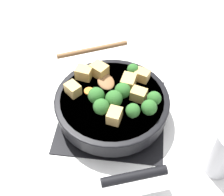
# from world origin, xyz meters

# --- Properties ---
(ground_plane) EXTENTS (2.40, 2.40, 0.00)m
(ground_plane) POSITION_xyz_m (0.00, 0.00, 0.00)
(ground_plane) COLOR white
(front_burner_grate) EXTENTS (0.31, 0.31, 0.03)m
(front_burner_grate) POSITION_xyz_m (0.00, 0.00, 0.01)
(front_burner_grate) COLOR black
(front_burner_grate) RESTS_ON ground_plane
(skillet_pan) EXTENTS (0.33, 0.43, 0.05)m
(skillet_pan) POSITION_xyz_m (0.00, -0.00, 0.06)
(skillet_pan) COLOR black
(skillet_pan) RESTS_ON front_burner_grate
(wooden_spoon) EXTENTS (0.22, 0.23, 0.02)m
(wooden_spoon) POSITION_xyz_m (-0.06, 0.13, 0.09)
(wooden_spoon) COLOR brown
(wooden_spoon) RESTS_ON skillet_pan
(tofu_cube_center_large) EXTENTS (0.05, 0.04, 0.03)m
(tofu_cube_center_large) POSITION_xyz_m (0.08, 0.09, 0.10)
(tofu_cube_center_large) COLOR tan
(tofu_cube_center_large) RESTS_ON skillet_pan
(tofu_cube_near_handle) EXTENTS (0.05, 0.04, 0.04)m
(tofu_cube_near_handle) POSITION_xyz_m (-0.09, 0.07, 0.10)
(tofu_cube_near_handle) COLOR tan
(tofu_cube_near_handle) RESTS_ON skillet_pan
(tofu_cube_east_chunk) EXTENTS (0.05, 0.04, 0.03)m
(tofu_cube_east_chunk) POSITION_xyz_m (0.07, 0.01, 0.10)
(tofu_cube_east_chunk) COLOR tan
(tofu_cube_east_chunk) RESTS_ON skillet_pan
(tofu_cube_west_chunk) EXTENTS (0.05, 0.05, 0.04)m
(tofu_cube_west_chunk) POSITION_xyz_m (0.04, 0.05, 0.10)
(tofu_cube_west_chunk) COLOR tan
(tofu_cube_west_chunk) RESTS_ON skillet_pan
(tofu_cube_back_piece) EXTENTS (0.04, 0.05, 0.03)m
(tofu_cube_back_piece) POSITION_xyz_m (0.02, -0.08, 0.10)
(tofu_cube_back_piece) COLOR tan
(tofu_cube_back_piece) RESTS_ON skillet_pan
(tofu_cube_front_piece) EXTENTS (0.06, 0.06, 0.04)m
(tofu_cube_front_piece) POSITION_xyz_m (-0.05, 0.09, 0.10)
(tofu_cube_front_piece) COLOR tan
(tofu_cube_front_piece) RESTS_ON skillet_pan
(tofu_cube_mid_small) EXTENTS (0.05, 0.05, 0.03)m
(tofu_cube_mid_small) POSITION_xyz_m (-0.11, 0.01, 0.10)
(tofu_cube_mid_small) COLOR tan
(tofu_cube_mid_small) RESTS_ON skillet_pan
(broccoli_floret_near_spoon) EXTENTS (0.05, 0.05, 0.05)m
(broccoli_floret_near_spoon) POSITION_xyz_m (0.03, 0.01, 0.11)
(broccoli_floret_near_spoon) COLOR #709956
(broccoli_floret_near_spoon) RESTS_ON skillet_pan
(broccoli_floret_center_top) EXTENTS (0.04, 0.04, 0.05)m
(broccoli_floret_center_top) POSITION_xyz_m (-0.02, -0.06, 0.11)
(broccoli_floret_center_top) COLOR #709956
(broccoli_floret_center_top) RESTS_ON skillet_pan
(broccoli_floret_east_rim) EXTENTS (0.05, 0.05, 0.05)m
(broccoli_floret_east_rim) POSITION_xyz_m (-0.04, -0.02, 0.11)
(broccoli_floret_east_rim) COLOR #709956
(broccoli_floret_east_rim) RESTS_ON skillet_pan
(broccoli_floret_west_rim) EXTENTS (0.04, 0.04, 0.04)m
(broccoli_floret_west_rim) POSITION_xyz_m (0.05, 0.10, 0.10)
(broccoli_floret_west_rim) COLOR #709956
(broccoli_floret_west_rim) RESTS_ON skillet_pan
(broccoli_floret_north_edge) EXTENTS (0.05, 0.05, 0.05)m
(broccoli_floret_north_edge) POSITION_xyz_m (0.01, -0.03, 0.11)
(broccoli_floret_north_edge) COLOR #709956
(broccoli_floret_north_edge) RESTS_ON skillet_pan
(broccoli_floret_south_cluster) EXTENTS (0.04, 0.04, 0.05)m
(broccoli_floret_south_cluster) POSITION_xyz_m (0.12, -0.01, 0.11)
(broccoli_floret_south_cluster) COLOR #709956
(broccoli_floret_south_cluster) RESTS_ON skillet_pan
(broccoli_floret_mid_floret) EXTENTS (0.04, 0.04, 0.05)m
(broccoli_floret_mid_floret) POSITION_xyz_m (0.10, -0.05, 0.11)
(broccoli_floret_mid_floret) COLOR #709956
(broccoli_floret_mid_floret) RESTS_ON skillet_pan
(broccoli_floret_small_inner) EXTENTS (0.04, 0.04, 0.05)m
(broccoli_floret_small_inner) POSITION_xyz_m (0.06, -0.06, 0.11)
(broccoli_floret_small_inner) COLOR #709956
(broccoli_floret_small_inner) RESTS_ON skillet_pan
(carrot_slice_orange_thin) EXTENTS (0.03, 0.03, 0.01)m
(carrot_slice_orange_thin) POSITION_xyz_m (-0.07, 0.02, 0.08)
(carrot_slice_orange_thin) COLOR orange
(carrot_slice_orange_thin) RESTS_ON skillet_pan
(carrot_slice_near_center) EXTENTS (0.02, 0.02, 0.01)m
(carrot_slice_near_center) POSITION_xyz_m (-0.05, 0.12, 0.08)
(carrot_slice_near_center) COLOR orange
(carrot_slice_near_center) RESTS_ON skillet_pan
(pepper_mill) EXTENTS (0.06, 0.06, 0.18)m
(pepper_mill) POSITION_xyz_m (0.29, -0.15, 0.08)
(pepper_mill) COLOR #B2B2B7
(pepper_mill) RESTS_ON ground_plane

